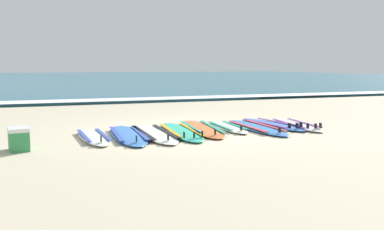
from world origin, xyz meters
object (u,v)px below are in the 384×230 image
Objects in this scene: surfboard_7 at (271,124)px; cooler_box at (19,139)px; surfboard_4 at (202,128)px; surfboard_0 at (93,137)px; surfboard_6 at (256,127)px; surfboard_8 at (296,125)px; surfboard_3 at (181,131)px; surfboard_1 at (128,135)px; surfboard_2 at (154,133)px; surfboard_5 at (227,127)px.

cooler_box is at bearing -168.95° from surfboard_7.
surfboard_0 is at bearing -173.19° from surfboard_4.
surfboard_0 and surfboard_6 have the same top height.
surfboard_0 is 0.83× the size of surfboard_6.
surfboard_6 is 1.05m from surfboard_8.
surfboard_0 and surfboard_3 have the same top height.
surfboard_7 is (2.27, 0.27, 0.00)m from surfboard_3.
surfboard_1 and surfboard_3 have the same top height.
surfboard_2 is 0.58m from surfboard_3.
surfboard_2 is 1.15× the size of surfboard_8.
surfboard_3 is 1.04× the size of surfboard_6.
surfboard_5 is (1.72, 0.30, 0.00)m from surfboard_2.
cooler_box reaches higher than surfboard_4.
cooler_box is at bearing -164.00° from surfboard_2.
surfboard_5 is 0.84× the size of surfboard_7.
cooler_box reaches higher than surfboard_2.
surfboard_6 is 1.07× the size of surfboard_7.
cooler_box is (-5.29, -1.03, 0.16)m from surfboard_7.
surfboard_0 and surfboard_1 have the same top height.
surfboard_2 is at bearing -173.60° from surfboard_3.
surfboard_1 is 0.98× the size of surfboard_3.
surfboard_2 is at bearing -0.33° from surfboard_0.
surfboard_3 and surfboard_8 have the same top height.
surfboard_4 and surfboard_7 have the same top height.
surfboard_2 is 2.87m from surfboard_7.
surfboard_6 is (3.48, 0.04, -0.00)m from surfboard_0.
surfboard_3 is 1.11× the size of surfboard_7.
surfboard_3 and surfboard_5 have the same top height.
surfboard_7 is 5.39m from cooler_box.
surfboard_4 is at bearing 21.75° from surfboard_3.
surfboard_5 is at bearing 7.54° from surfboard_1.
surfboard_7 is at bearing 1.71° from surfboard_4.
surfboard_3 is at bearing 1.88° from surfboard_0.
surfboard_0 is 4.04m from surfboard_7.
surfboard_2 is 0.96× the size of surfboard_4.
surfboard_3 is 1.33× the size of surfboard_5.
surfboard_4 is (1.64, 0.28, -0.00)m from surfboard_1.
surfboard_3 and surfboard_6 have the same top height.
surfboard_4 is 1.20m from surfboard_6.
surfboard_7 is at bearing 6.67° from surfboard_2.
cooler_box reaches higher than surfboard_5.
surfboard_6 is 1.12× the size of surfboard_8.
surfboard_4 is at bearing 6.81° from surfboard_0.
surfboard_4 is 1.73m from surfboard_7.
surfboard_8 is (1.05, 0.06, 0.00)m from surfboard_6.
surfboard_0 and surfboard_8 have the same top height.
surfboard_8 is at bearing 1.70° from surfboard_2.
surfboard_0 is 3.48m from surfboard_6.
surfboard_0 is 0.89× the size of surfboard_7.
surfboard_7 is 0.55m from surfboard_8.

